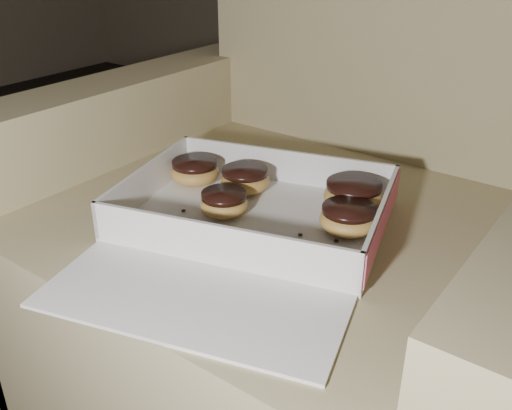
{
  "coord_description": "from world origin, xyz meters",
  "views": [
    {
      "loc": [
        1.08,
        -0.22,
        0.86
      ],
      "look_at": [
        0.61,
        0.4,
        0.47
      ],
      "focal_mm": 40.0,
      "sensor_mm": 36.0,
      "label": 1
    }
  ],
  "objects": [
    {
      "name": "bakery_box",
      "position": [
        0.63,
        0.37,
        0.45
      ],
      "size": [
        0.49,
        0.54,
        0.07
      ],
      "rotation": [
        0.0,
        0.0,
        0.28
      ],
      "color": "silver",
      "rests_on": "armchair"
    },
    {
      "name": "crumb_a",
      "position": [
        0.51,
        0.35,
        0.45
      ],
      "size": [
        0.01,
        0.01,
        0.0
      ],
      "primitive_type": "ellipsoid",
      "color": "black",
      "rests_on": "bakery_box"
    },
    {
      "name": "donut_d",
      "position": [
        0.54,
        0.47,
        0.47
      ],
      "size": [
        0.08,
        0.08,
        0.04
      ],
      "color": "#BE9442",
      "rests_on": "bakery_box"
    },
    {
      "name": "donut_e",
      "position": [
        0.72,
        0.52,
        0.47
      ],
      "size": [
        0.09,
        0.09,
        0.05
      ],
      "color": "#BE9442",
      "rests_on": "bakery_box"
    },
    {
      "name": "donut_c",
      "position": [
        0.45,
        0.44,
        0.47
      ],
      "size": [
        0.08,
        0.08,
        0.04
      ],
      "color": "#BE9442",
      "rests_on": "bakery_box"
    },
    {
      "name": "crumb_c",
      "position": [
        0.75,
        0.41,
        0.45
      ],
      "size": [
        0.01,
        0.01,
        0.0
      ],
      "primitive_type": "ellipsoid",
      "color": "black",
      "rests_on": "bakery_box"
    },
    {
      "name": "donut_a",
      "position": [
        0.57,
        0.38,
        0.47
      ],
      "size": [
        0.07,
        0.07,
        0.04
      ],
      "color": "#BE9442",
      "rests_on": "bakery_box"
    },
    {
      "name": "donut_b",
      "position": [
        0.75,
        0.44,
        0.47
      ],
      "size": [
        0.08,
        0.08,
        0.04
      ],
      "color": "#BE9442",
      "rests_on": "bakery_box"
    },
    {
      "name": "armchair",
      "position": [
        0.62,
        0.54,
        0.31
      ],
      "size": [
        0.94,
        0.8,
        0.98
      ],
      "color": "#8A7B58",
      "rests_on": "floor"
    },
    {
      "name": "crumb_b",
      "position": [
        0.7,
        0.39,
        0.45
      ],
      "size": [
        0.01,
        0.01,
        0.0
      ],
      "primitive_type": "ellipsoid",
      "color": "black",
      "rests_on": "bakery_box"
    }
  ]
}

